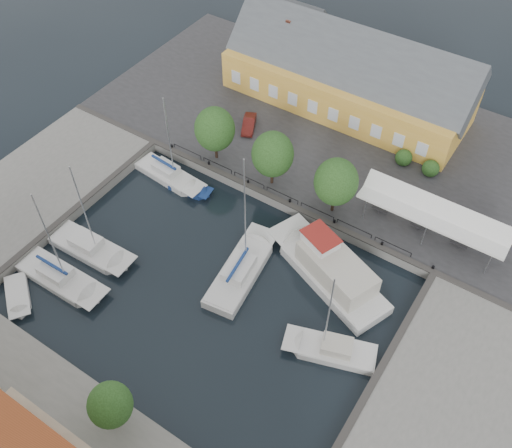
{
  "coord_description": "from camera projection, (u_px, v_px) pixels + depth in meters",
  "views": [
    {
      "loc": [
        19.66,
        -23.89,
        42.13
      ],
      "look_at": [
        0.0,
        6.0,
        1.5
      ],
      "focal_mm": 40.0,
      "sensor_mm": 36.0,
      "label": 1
    }
  ],
  "objects": [
    {
      "name": "ground",
      "position": [
        220.0,
        276.0,
        51.95
      ],
      "size": [
        140.0,
        140.0,
        0.0
      ],
      "primitive_type": "plane",
      "color": "black",
      "rests_on": "ground"
    },
    {
      "name": "north_quay",
      "position": [
        339.0,
        135.0,
        64.27
      ],
      "size": [
        56.0,
        26.0,
        1.0
      ],
      "primitive_type": "cube",
      "color": "#2D2D30",
      "rests_on": "ground"
    },
    {
      "name": "west_quay",
      "position": [
        34.0,
        191.0,
        58.46
      ],
      "size": [
        12.0,
        24.0,
        1.0
      ],
      "primitive_type": "cube",
      "color": "slate",
      "rests_on": "ground"
    },
    {
      "name": "east_quay",
      "position": [
        443.0,
        422.0,
        42.48
      ],
      "size": [
        12.0,
        24.0,
        1.0
      ],
      "primitive_type": "cube",
      "color": "slate",
      "rests_on": "ground"
    },
    {
      "name": "quay_edge_fittings",
      "position": [
        249.0,
        235.0,
        53.77
      ],
      "size": [
        56.0,
        24.72,
        0.4
      ],
      "color": "#383533",
      "rests_on": "north_quay"
    },
    {
      "name": "warehouse",
      "position": [
        344.0,
        76.0,
        65.23
      ],
      "size": [
        28.56,
        14.0,
        9.55
      ],
      "color": "gold",
      "rests_on": "north_quay"
    },
    {
      "name": "tent_canopy",
      "position": [
        435.0,
        213.0,
        52.11
      ],
      "size": [
        14.0,
        4.0,
        2.83
      ],
      "color": "white",
      "rests_on": "north_quay"
    },
    {
      "name": "quay_trees",
      "position": [
        273.0,
        154.0,
        55.64
      ],
      "size": [
        18.2,
        4.2,
        6.3
      ],
      "color": "black",
      "rests_on": "north_quay"
    },
    {
      "name": "car_red",
      "position": [
        249.0,
        124.0,
        63.88
      ],
      "size": [
        2.78,
        3.91,
        1.22
      ],
      "primitive_type": "imported",
      "rotation": [
        0.0,
        0.0,
        0.45
      ],
      "color": "#591714",
      "rests_on": "north_quay"
    },
    {
      "name": "center_sailboat",
      "position": [
        241.0,
        272.0,
        51.83
      ],
      "size": [
        4.38,
        10.52,
        13.86
      ],
      "color": "silver",
      "rests_on": "ground"
    },
    {
      "name": "trawler",
      "position": [
        331.0,
        271.0,
        51.06
      ],
      "size": [
        13.78,
        8.63,
        5.0
      ],
      "color": "silver",
      "rests_on": "ground"
    },
    {
      "name": "east_boat_b",
      "position": [
        332.0,
        351.0,
        46.64
      ],
      "size": [
        8.01,
        4.78,
        10.6
      ],
      "color": "silver",
      "rests_on": "ground"
    },
    {
      "name": "west_boat_a",
      "position": [
        169.0,
        176.0,
        60.24
      ],
      "size": [
        8.67,
        3.14,
        11.26
      ],
      "color": "silver",
      "rests_on": "ground"
    },
    {
      "name": "west_boat_c",
      "position": [
        91.0,
        249.0,
        53.69
      ],
      "size": [
        8.98,
        3.13,
        11.88
      ],
      "color": "silver",
      "rests_on": "ground"
    },
    {
      "name": "west_boat_d",
      "position": [
        61.0,
        279.0,
        51.41
      ],
      "size": [
        9.39,
        2.98,
        12.31
      ],
      "color": "silver",
      "rests_on": "ground"
    },
    {
      "name": "launch_sw",
      "position": [
        18.0,
        297.0,
        50.36
      ],
      "size": [
        5.08,
        4.35,
        0.98
      ],
      "color": "silver",
      "rests_on": "ground"
    },
    {
      "name": "launch_nw",
      "position": [
        190.0,
        190.0,
        59.17
      ],
      "size": [
        4.74,
        2.37,
        0.88
      ],
      "color": "navy",
      "rests_on": "ground"
    }
  ]
}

